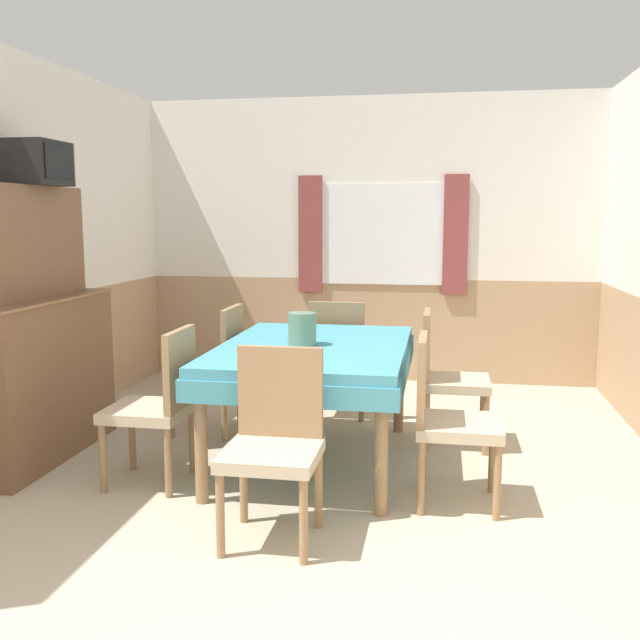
{
  "coord_description": "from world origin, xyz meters",
  "views": [
    {
      "loc": [
        0.69,
        -2.03,
        1.52
      ],
      "look_at": [
        -0.04,
        2.18,
        0.9
      ],
      "focal_mm": 40.0,
      "sensor_mm": 36.0,
      "label": 1
    }
  ],
  "objects_px": {
    "chair_right_far": "(446,373)",
    "tv": "(38,163)",
    "chair_left_near": "(159,401)",
    "chair_left_far": "(215,365)",
    "chair_head_window": "(339,354)",
    "sideboard": "(31,344)",
    "chair_head_near": "(274,438)",
    "vase": "(302,329)",
    "chair_right_near": "(446,414)",
    "dining_table": "(314,361)"
  },
  "relations": [
    {
      "from": "dining_table",
      "to": "chair_right_far",
      "type": "relative_size",
      "value": 1.83
    },
    {
      "from": "tv",
      "to": "chair_right_far",
      "type": "bearing_deg",
      "value": 13.14
    },
    {
      "from": "chair_left_far",
      "to": "dining_table",
      "type": "bearing_deg",
      "value": -122.18
    },
    {
      "from": "chair_left_far",
      "to": "tv",
      "type": "height_order",
      "value": "tv"
    },
    {
      "from": "chair_right_near",
      "to": "chair_right_far",
      "type": "bearing_deg",
      "value": -180.0
    },
    {
      "from": "chair_left_near",
      "to": "chair_left_far",
      "type": "bearing_deg",
      "value": 0.0
    },
    {
      "from": "dining_table",
      "to": "chair_head_window",
      "type": "height_order",
      "value": "chair_head_window"
    },
    {
      "from": "chair_head_window",
      "to": "sideboard",
      "type": "distance_m",
      "value": 2.18
    },
    {
      "from": "chair_right_far",
      "to": "tv",
      "type": "bearing_deg",
      "value": -76.86
    },
    {
      "from": "dining_table",
      "to": "tv",
      "type": "bearing_deg",
      "value": -177.22
    },
    {
      "from": "chair_right_near",
      "to": "chair_left_near",
      "type": "distance_m",
      "value": 1.6
    },
    {
      "from": "chair_head_window",
      "to": "vase",
      "type": "relative_size",
      "value": 4.54
    },
    {
      "from": "sideboard",
      "to": "chair_right_far",
      "type": "bearing_deg",
      "value": 15.15
    },
    {
      "from": "dining_table",
      "to": "sideboard",
      "type": "bearing_deg",
      "value": -173.83
    },
    {
      "from": "chair_right_far",
      "to": "tv",
      "type": "height_order",
      "value": "tv"
    },
    {
      "from": "chair_left_far",
      "to": "sideboard",
      "type": "relative_size",
      "value": 0.53
    },
    {
      "from": "chair_left_near",
      "to": "chair_right_far",
      "type": "relative_size",
      "value": 1.0
    },
    {
      "from": "chair_right_far",
      "to": "chair_head_window",
      "type": "bearing_deg",
      "value": -124.34
    },
    {
      "from": "tv",
      "to": "chair_right_near",
      "type": "bearing_deg",
      "value": -9.49
    },
    {
      "from": "chair_right_near",
      "to": "vase",
      "type": "bearing_deg",
      "value": -118.03
    },
    {
      "from": "sideboard",
      "to": "tv",
      "type": "xyz_separation_m",
      "value": [
        0.05,
        0.11,
        1.12
      ]
    },
    {
      "from": "chair_right_far",
      "to": "chair_head_window",
      "type": "distance_m",
      "value": 0.97
    },
    {
      "from": "dining_table",
      "to": "chair_left_far",
      "type": "xyz_separation_m",
      "value": [
        -0.8,
        0.5,
        -0.16
      ]
    },
    {
      "from": "tv",
      "to": "vase",
      "type": "relative_size",
      "value": 1.98
    },
    {
      "from": "dining_table",
      "to": "chair_head_near",
      "type": "relative_size",
      "value": 1.83
    },
    {
      "from": "chair_right_far",
      "to": "chair_right_near",
      "type": "bearing_deg",
      "value": 0.0
    },
    {
      "from": "vase",
      "to": "dining_table",
      "type": "bearing_deg",
      "value": 33.83
    },
    {
      "from": "vase",
      "to": "chair_left_near",
      "type": "bearing_deg",
      "value": -147.96
    },
    {
      "from": "chair_left_far",
      "to": "chair_left_near",
      "type": "relative_size",
      "value": 1.0
    },
    {
      "from": "chair_right_far",
      "to": "vase",
      "type": "bearing_deg",
      "value": -57.69
    },
    {
      "from": "chair_left_far",
      "to": "chair_head_window",
      "type": "relative_size",
      "value": 1.0
    },
    {
      "from": "sideboard",
      "to": "vase",
      "type": "xyz_separation_m",
      "value": [
        1.71,
        0.15,
        0.12
      ]
    },
    {
      "from": "dining_table",
      "to": "chair_right_far",
      "type": "distance_m",
      "value": 0.96
    },
    {
      "from": "chair_right_far",
      "to": "vase",
      "type": "xyz_separation_m",
      "value": [
        -0.87,
        -0.55,
        0.36
      ]
    },
    {
      "from": "chair_left_near",
      "to": "tv",
      "type": "relative_size",
      "value": 2.3
    },
    {
      "from": "chair_left_near",
      "to": "tv",
      "type": "bearing_deg",
      "value": 65.31
    },
    {
      "from": "chair_head_near",
      "to": "chair_left_near",
      "type": "bearing_deg",
      "value": -34.34
    },
    {
      "from": "tv",
      "to": "sideboard",
      "type": "bearing_deg",
      "value": -115.4
    },
    {
      "from": "chair_head_near",
      "to": "chair_head_window",
      "type": "xyz_separation_m",
      "value": [
        -0.0,
        2.11,
        0.0
      ]
    },
    {
      "from": "chair_left_far",
      "to": "chair_left_near",
      "type": "bearing_deg",
      "value": -180.0
    },
    {
      "from": "sideboard",
      "to": "chair_right_near",
      "type": "bearing_deg",
      "value": -6.95
    },
    {
      "from": "chair_left_far",
      "to": "sideboard",
      "type": "height_order",
      "value": "sideboard"
    },
    {
      "from": "chair_head_near",
      "to": "sideboard",
      "type": "xyz_separation_m",
      "value": [
        -1.77,
        0.86,
        0.24
      ]
    },
    {
      "from": "chair_left_far",
      "to": "chair_right_near",
      "type": "bearing_deg",
      "value": -122.18
    },
    {
      "from": "chair_head_near",
      "to": "tv",
      "type": "xyz_separation_m",
      "value": [
        -1.72,
        0.97,
        1.36
      ]
    },
    {
      "from": "chair_right_far",
      "to": "tv",
      "type": "relative_size",
      "value": 2.3
    },
    {
      "from": "chair_head_window",
      "to": "vase",
      "type": "xyz_separation_m",
      "value": [
        -0.06,
        -1.1,
        0.36
      ]
    },
    {
      "from": "chair_right_far",
      "to": "chair_left_near",
      "type": "bearing_deg",
      "value": -57.82
    },
    {
      "from": "vase",
      "to": "chair_left_far",
      "type": "bearing_deg",
      "value": 143.38
    },
    {
      "from": "chair_right_far",
      "to": "chair_head_window",
      "type": "xyz_separation_m",
      "value": [
        -0.8,
        0.55,
        0.0
      ]
    }
  ]
}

